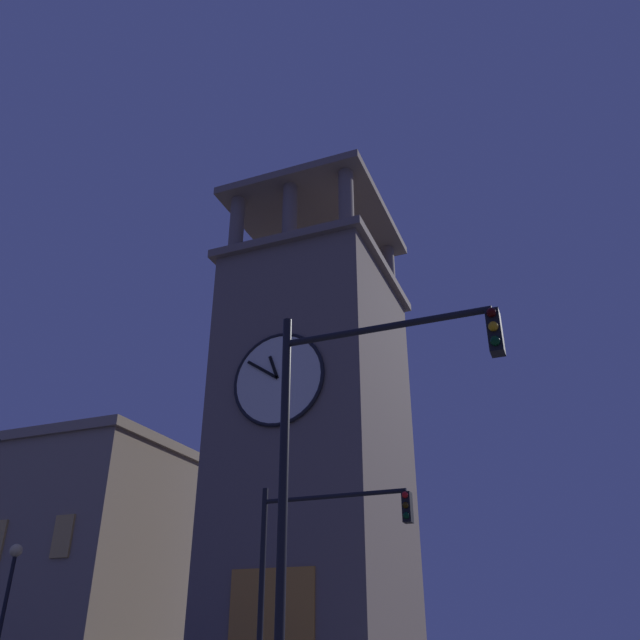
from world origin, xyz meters
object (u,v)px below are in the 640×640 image
clocktower (316,446)px  traffic_signal_near (311,552)px  street_lamp (9,587)px  adjacent_wing_building (5,561)px  traffic_signal_far (346,441)px

clocktower → traffic_signal_near: bearing=111.3°
traffic_signal_near → street_lamp: size_ratio=1.14×
adjacent_wing_building → street_lamp: size_ratio=4.10×
traffic_signal_far → street_lamp: size_ratio=1.46×
adjacent_wing_building → street_lamp: adjacent_wing_building is taller
traffic_signal_near → traffic_signal_far: 7.32m
clocktower → adjacent_wing_building: size_ratio=1.21×
traffic_signal_far → street_lamp: traffic_signal_far is taller
traffic_signal_far → street_lamp: (15.51, -8.63, -1.21)m
clocktower → traffic_signal_far: size_ratio=3.39×
street_lamp → traffic_signal_near: bearing=170.1°
traffic_signal_near → street_lamp: bearing=-9.9°
adjacent_wing_building → traffic_signal_near: size_ratio=3.59×
clocktower → traffic_signal_near: (-3.72, 9.53, -5.68)m
traffic_signal_near → clocktower: bearing=-68.7°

